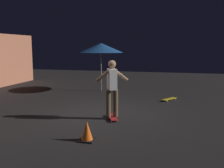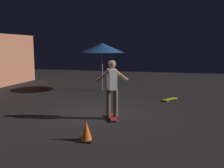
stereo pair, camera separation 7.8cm
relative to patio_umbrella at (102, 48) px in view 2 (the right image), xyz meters
The scene contains 6 objects.
ground_plane 4.83m from the patio_umbrella, 164.11° to the right, with size 28.00×28.00×0.00m, color black.
patio_umbrella is the anchor object (origin of this frame).
skateboard_ridden 5.31m from the patio_umbrella, 159.47° to the right, with size 0.78×0.54×0.07m.
skateboard_spare 4.13m from the patio_umbrella, 114.18° to the right, with size 0.77×0.58×0.07m.
skater 5.02m from the patio_umbrella, 159.47° to the right, with size 0.54×0.91×1.67m.
traffic_cone 6.89m from the patio_umbrella, 165.97° to the right, with size 0.34×0.34×0.46m.
Camera 2 is at (-7.43, -2.41, 2.12)m, focal length 40.59 mm.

